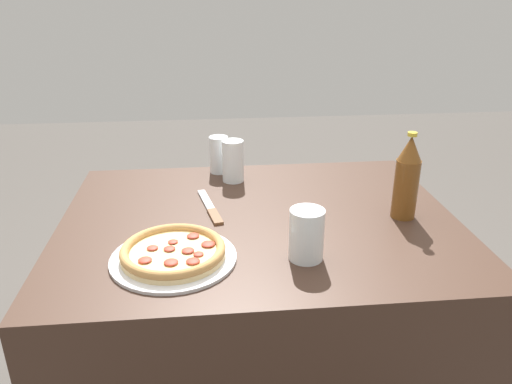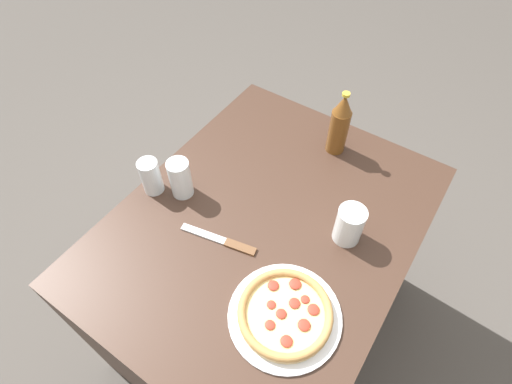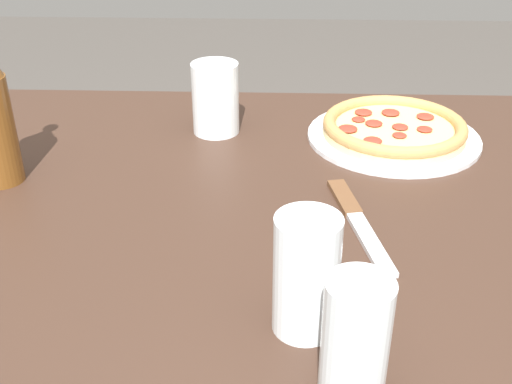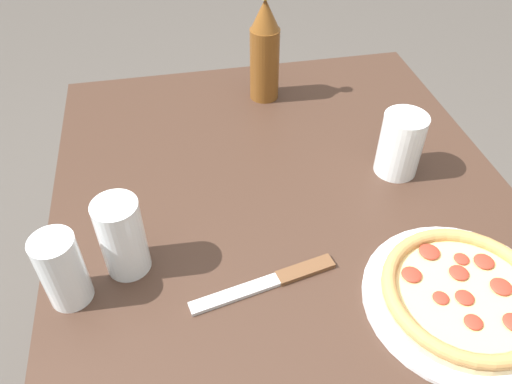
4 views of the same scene
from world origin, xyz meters
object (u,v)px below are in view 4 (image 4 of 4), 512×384
object	(u,v)px
knife	(271,282)
pizza_veggie	(464,295)
glass_red_wine	(123,240)
glass_water	(400,146)
glass_orange_juice	(63,272)
beer_bottle	(265,51)

from	to	relation	value
knife	pizza_veggie	bearing A→B (deg)	71.73
glass_red_wine	glass_water	size ratio (longest dim) A/B	1.09
pizza_veggie	knife	xyz separation A→B (m)	(-0.09, -0.27, -0.01)
glass_orange_juice	glass_water	world-z (taller)	same
glass_water	knife	bearing A→B (deg)	-53.53
beer_bottle	glass_water	bearing A→B (deg)	32.13
glass_red_wine	glass_water	world-z (taller)	glass_red_wine
knife	glass_red_wine	bearing A→B (deg)	-110.08
glass_orange_juice	beer_bottle	distance (m)	0.63
pizza_veggie	glass_orange_juice	size ratio (longest dim) A/B	2.38
pizza_veggie	knife	bearing A→B (deg)	-108.27
glass_red_wine	glass_orange_juice	world-z (taller)	glass_red_wine
glass_red_wine	beer_bottle	bearing A→B (deg)	144.96
glass_orange_juice	beer_bottle	xyz separation A→B (m)	(-0.49, 0.40, 0.06)
glass_red_wine	knife	world-z (taller)	glass_red_wine
pizza_veggie	beer_bottle	size ratio (longest dim) A/B	1.23
pizza_veggie	beer_bottle	bearing A→B (deg)	-164.48
glass_red_wine	beer_bottle	size ratio (longest dim) A/B	0.56
beer_bottle	knife	distance (m)	0.54
glass_orange_juice	beer_bottle	bearing A→B (deg)	140.82
glass_red_wine	glass_water	distance (m)	0.52
glass_red_wine	glass_water	bearing A→B (deg)	105.35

